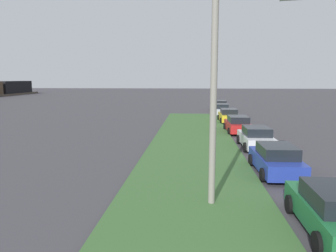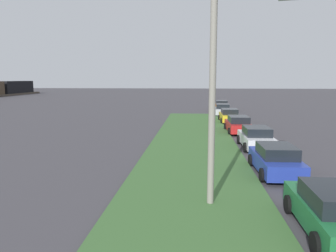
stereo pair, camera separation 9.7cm
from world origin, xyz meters
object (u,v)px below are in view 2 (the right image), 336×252
Objects in this scene: parked_car_silver at (223,110)px; streetlight at (223,86)px; parked_car_blue at (276,160)px; parked_car_white at (256,138)px; parked_car_green at (333,211)px; parked_car_yellow at (229,116)px; parked_car_red at (238,125)px; parked_car_orange at (221,106)px.

streetlight is (-29.73, 2.61, 3.67)m from parked_car_silver.
parked_car_blue is 0.58× the size of streetlight.
parked_car_green is at bearing 179.03° from parked_car_white.
streetlight reaches higher than parked_car_green.
parked_car_green is 1.00× the size of parked_car_yellow.
parked_car_blue is 1.00× the size of parked_car_white.
parked_car_silver is (25.39, 0.40, 0.00)m from parked_car_blue.
parked_car_silver is at bearing -0.29° from parked_car_blue.
parked_car_red is 0.58× the size of streetlight.
parked_car_white is 25.84m from parked_car_orange.
parked_car_white is at bearing 1.18° from parked_car_green.
parked_car_white is at bearing -178.13° from parked_car_orange.
streetlight is at bearing 168.57° from parked_car_red.
parked_car_white is 1.00× the size of parked_car_yellow.
parked_car_yellow is (12.84, 0.43, 0.00)m from parked_car_white.
streetlight is (-23.11, 2.74, 3.67)m from parked_car_yellow.
parked_car_green and parked_car_silver have the same top height.
parked_car_blue is at bearing 177.27° from parked_car_white.
parked_car_blue is 18.77m from parked_car_yellow.
parked_car_green and parked_car_blue have the same top height.
parked_car_silver is 0.58× the size of streetlight.
parked_car_blue is at bearing 179.87° from parked_car_yellow.
parked_car_white and parked_car_red have the same top height.
parked_car_orange is at bearing 1.32° from parked_car_green.
parked_car_yellow is at bearing -175.92° from parked_car_silver.
parked_car_red is at bearing -9.71° from streetlight.
parked_car_red is 19.69m from parked_car_orange.
parked_car_red is at bearing 179.62° from parked_car_yellow.
parked_car_yellow is at bearing 0.74° from parked_car_white.
parked_car_green is 1.00× the size of parked_car_blue.
parked_car_green is 37.91m from parked_car_orange.
streetlight is at bearing 144.01° from parked_car_blue.
parked_car_yellow is at bearing -0.37° from parked_car_blue.
parked_car_blue is 25.39m from parked_car_silver.
parked_car_red is 1.00× the size of parked_car_orange.
parked_car_red and parked_car_orange have the same top height.
parked_car_green is 6.15m from parked_car_blue.
parked_car_silver is at bearing 2.07° from parked_car_green.
parked_car_orange is at bearing -0.44° from parked_car_silver.
parked_car_blue is (6.14, 0.20, 0.00)m from parked_car_green.
parked_car_green is 5.21m from streetlight.
parked_car_green and parked_car_yellow have the same top height.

